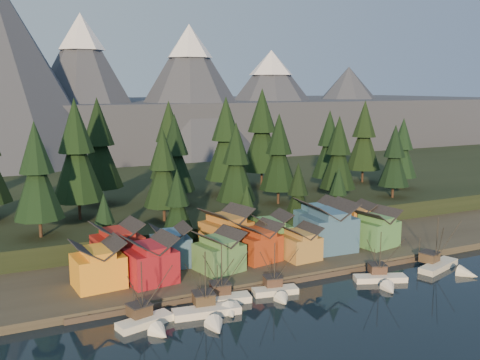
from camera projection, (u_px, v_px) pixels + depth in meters
name	position (u px, v px, depth m)	size (l,w,h in m)	color
ground	(325.00, 315.00, 89.30)	(500.00, 500.00, 0.00)	black
shore_strip	(227.00, 247.00, 124.74)	(400.00, 50.00, 1.50)	#342F26
hillside	(163.00, 198.00, 168.82)	(420.00, 100.00, 6.00)	black
dock	(277.00, 280.00, 103.89)	(80.00, 4.00, 1.00)	#4A4035
mountain_ridge	(81.00, 110.00, 272.99)	(560.00, 190.00, 90.00)	#434856
boat_0	(148.00, 314.00, 84.33)	(9.77, 10.34, 11.67)	white
boat_1	(209.00, 306.00, 87.82)	(11.98, 12.79, 12.02)	white
boat_2	(224.00, 293.00, 92.94)	(10.59, 11.24, 11.68)	white
boat_3	(277.00, 285.00, 97.30)	(8.92, 9.44, 10.66)	silver
boat_5	(383.00, 274.00, 103.39)	(10.78, 11.13, 10.93)	white
boat_6	(445.00, 260.00, 110.65)	(12.14, 12.61, 12.07)	beige
house_front_0	(98.00, 263.00, 97.28)	(9.37, 8.93, 8.66)	orange
house_front_1	(151.00, 258.00, 99.58)	(9.57, 9.28, 8.80)	maroon
house_front_2	(219.00, 250.00, 106.08)	(9.71, 9.75, 7.95)	#4F8146
house_front_3	(259.00, 241.00, 112.10)	(9.16, 8.87, 8.04)	#973517
house_front_4	(300.00, 242.00, 113.26)	(7.41, 7.93, 7.12)	#A47B3A
house_front_5	(329.00, 225.00, 118.93)	(10.94, 10.05, 10.96)	#335878
house_front_6	(376.00, 227.00, 122.57)	(9.89, 9.52, 8.52)	#498648
house_back_0	(117.00, 245.00, 106.27)	(9.82, 9.51, 9.69)	maroon
house_back_1	(171.00, 245.00, 108.92)	(8.06, 8.15, 8.37)	#34587B
house_back_2	(226.00, 230.00, 116.90)	(11.34, 10.78, 10.06)	#A66B2A
house_back_3	(269.00, 231.00, 118.09)	(9.17, 8.30, 8.76)	#437C43
house_back_4	(319.00, 219.00, 125.76)	(9.67, 9.31, 10.11)	#386886
house_back_5	(354.00, 219.00, 128.98)	(8.84, 8.92, 8.69)	#B5722E
tree_hill_2	(37.00, 174.00, 111.68)	(10.65, 10.65, 24.80)	#332319
tree_hill_3	(77.00, 154.00, 126.17)	(12.51, 12.51, 29.15)	#332319
tree_hill_4	(99.00, 147.00, 142.92)	(12.44, 12.44, 28.98)	#332319
tree_hill_5	(163.00, 171.00, 125.54)	(9.58, 9.58, 22.31)	#332319
tree_hill_6	(175.00, 156.00, 142.05)	(10.59, 10.59, 24.67)	#332319
tree_hill_7	(236.00, 165.00, 131.30)	(9.96, 9.96, 23.20)	#332319
tree_hill_8	(226.00, 142.00, 155.49)	(12.44, 12.44, 28.97)	#332319
tree_hill_9	(279.00, 155.00, 144.16)	(10.60, 10.60, 24.70)	#332319
tree_hill_10	(262.00, 133.00, 169.16)	(13.41, 13.41, 31.25)	#332319
tree_hill_11	(338.00, 155.00, 146.55)	(10.28, 10.28, 23.94)	#332319
tree_hill_12	(329.00, 147.00, 164.10)	(10.59, 10.59, 24.67)	#332319
tree_hill_13	(394.00, 158.00, 152.66)	(9.07, 9.07, 21.13)	#332319
tree_hill_14	(364.00, 138.00, 176.81)	(11.70, 11.70, 27.26)	#332319
tree_hill_15	(169.00, 143.00, 158.58)	(11.89, 11.89, 27.69)	#332319
tree_hill_17	(402.00, 150.00, 166.53)	(9.53, 9.53, 22.19)	#332319
tree_shore_0	(105.00, 224.00, 111.39)	(6.24, 6.24, 14.54)	#332319
tree_shore_1	(178.00, 206.00, 117.79)	(7.96, 7.96, 18.54)	#332319
tree_shore_2	(247.00, 210.00, 125.44)	(5.88, 5.88, 13.69)	#332319
tree_shore_3	(298.00, 195.00, 130.96)	(7.72, 7.72, 17.99)	#332319
tree_shore_4	(338.00, 195.00, 136.22)	(6.90, 6.90, 16.07)	#332319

